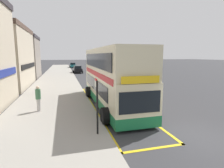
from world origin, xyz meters
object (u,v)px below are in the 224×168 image
Objects in this scene: parked_car_teal_behind at (73,65)px; pedestrian_waiting_near_sign at (38,97)px; bus_stop_sign at (97,102)px; double_decker_bus at (111,79)px; parked_car_silver_distant at (109,68)px; parked_car_black_ahead at (78,69)px.

pedestrian_waiting_near_sign is at bearing -97.02° from parked_car_teal_behind.
double_decker_bus is at bearing 68.42° from bus_stop_sign.
parked_car_silver_distant is at bearing 75.94° from double_decker_bus.
parked_car_silver_distant is (9.55, 35.09, -0.91)m from bus_stop_sign.
bus_stop_sign is at bearing -92.93° from parked_car_teal_behind.
bus_stop_sign is 0.63× the size of parked_car_silver_distant.
bus_stop_sign is at bearing -111.58° from double_decker_bus.
double_decker_bus reaches higher than bus_stop_sign.
parked_car_black_ahead is (-7.94, -2.33, 0.00)m from parked_car_silver_distant.
double_decker_bus reaches higher than pedestrian_waiting_near_sign.
parked_car_silver_distant is (7.46, 29.80, -1.27)m from double_decker_bus.
bus_stop_sign is 32.81m from parked_car_black_ahead.
parked_car_teal_behind is 17.97m from parked_car_black_ahead.
parked_car_silver_distant is 1.00× the size of parked_car_teal_behind.
parked_car_black_ahead is (0.14, -17.97, 0.00)m from parked_car_teal_behind.
bus_stop_sign reaches higher than parked_car_silver_distant.
bus_stop_sign reaches higher than parked_car_teal_behind.
parked_car_teal_behind and parked_car_black_ahead have the same top height.
parked_car_teal_behind is at bearing 90.78° from double_decker_bus.
bus_stop_sign is 1.53× the size of pedestrian_waiting_near_sign.
parked_car_teal_behind is at bearing 84.25° from pedestrian_waiting_near_sign.
bus_stop_sign is at bearing -91.32° from parked_car_black_ahead.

